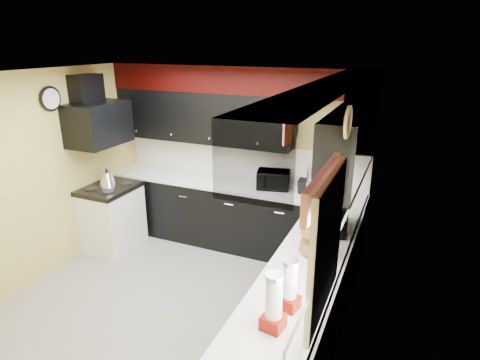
# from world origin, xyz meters

# --- Properties ---
(ground) EXTENTS (3.60, 3.60, 0.00)m
(ground) POSITION_xyz_m (0.00, 0.00, 0.00)
(ground) COLOR gray
(ground) RESTS_ON ground
(wall_back) EXTENTS (3.60, 0.06, 2.50)m
(wall_back) POSITION_xyz_m (0.00, 1.80, 1.25)
(wall_back) COLOR #E0C666
(wall_back) RESTS_ON ground
(wall_right) EXTENTS (0.06, 3.60, 2.50)m
(wall_right) POSITION_xyz_m (1.80, 0.00, 1.25)
(wall_right) COLOR #E0C666
(wall_right) RESTS_ON ground
(wall_left) EXTENTS (0.06, 3.60, 2.50)m
(wall_left) POSITION_xyz_m (-1.80, 0.00, 1.25)
(wall_left) COLOR #E0C666
(wall_left) RESTS_ON ground
(ceiling) EXTENTS (3.60, 3.60, 0.06)m
(ceiling) POSITION_xyz_m (0.00, 0.00, 2.50)
(ceiling) COLOR white
(ceiling) RESTS_ON wall_back
(cab_back) EXTENTS (3.60, 0.60, 0.90)m
(cab_back) POSITION_xyz_m (0.00, 1.50, 0.45)
(cab_back) COLOR black
(cab_back) RESTS_ON ground
(cab_right) EXTENTS (0.60, 3.00, 0.90)m
(cab_right) POSITION_xyz_m (1.50, -0.30, 0.45)
(cab_right) COLOR black
(cab_right) RESTS_ON ground
(counter_back) EXTENTS (3.62, 0.64, 0.04)m
(counter_back) POSITION_xyz_m (0.00, 1.50, 0.92)
(counter_back) COLOR white
(counter_back) RESTS_ON cab_back
(counter_right) EXTENTS (0.64, 3.02, 0.04)m
(counter_right) POSITION_xyz_m (1.50, -0.30, 0.92)
(counter_right) COLOR white
(counter_right) RESTS_ON cab_right
(splash_back) EXTENTS (3.60, 0.02, 0.50)m
(splash_back) POSITION_xyz_m (0.00, 1.79, 1.19)
(splash_back) COLOR white
(splash_back) RESTS_ON counter_back
(splash_right) EXTENTS (0.02, 3.60, 0.50)m
(splash_right) POSITION_xyz_m (1.79, 0.00, 1.19)
(splash_right) COLOR white
(splash_right) RESTS_ON counter_right
(upper_back) EXTENTS (2.60, 0.35, 0.70)m
(upper_back) POSITION_xyz_m (-0.50, 1.62, 1.80)
(upper_back) COLOR black
(upper_back) RESTS_ON wall_back
(upper_right) EXTENTS (0.35, 1.80, 0.70)m
(upper_right) POSITION_xyz_m (1.62, 0.90, 1.80)
(upper_right) COLOR black
(upper_right) RESTS_ON wall_right
(soffit_back) EXTENTS (3.60, 0.36, 0.35)m
(soffit_back) POSITION_xyz_m (0.00, 1.62, 2.33)
(soffit_back) COLOR black
(soffit_back) RESTS_ON wall_back
(soffit_right) EXTENTS (0.36, 3.24, 0.35)m
(soffit_right) POSITION_xyz_m (1.62, -0.18, 2.33)
(soffit_right) COLOR black
(soffit_right) RESTS_ON wall_right
(stove) EXTENTS (0.60, 0.75, 0.86)m
(stove) POSITION_xyz_m (-1.50, 0.75, 0.43)
(stove) COLOR white
(stove) RESTS_ON ground
(cooktop) EXTENTS (0.62, 0.77, 0.06)m
(cooktop) POSITION_xyz_m (-1.50, 0.75, 0.89)
(cooktop) COLOR black
(cooktop) RESTS_ON stove
(hood) EXTENTS (0.50, 0.78, 0.55)m
(hood) POSITION_xyz_m (-1.55, 0.75, 1.78)
(hood) COLOR black
(hood) RESTS_ON wall_left
(hood_duct) EXTENTS (0.24, 0.40, 0.40)m
(hood_duct) POSITION_xyz_m (-1.68, 0.75, 2.20)
(hood_duct) COLOR black
(hood_duct) RESTS_ON wall_left
(window) EXTENTS (0.03, 0.86, 0.96)m
(window) POSITION_xyz_m (1.79, -0.90, 1.55)
(window) COLOR white
(window) RESTS_ON wall_right
(valance) EXTENTS (0.04, 0.88, 0.20)m
(valance) POSITION_xyz_m (1.73, -0.90, 1.95)
(valance) COLOR red
(valance) RESTS_ON wall_right
(pan_top) EXTENTS (0.03, 0.22, 0.40)m
(pan_top) POSITION_xyz_m (0.82, 1.55, 2.00)
(pan_top) COLOR black
(pan_top) RESTS_ON upper_back
(pan_mid) EXTENTS (0.03, 0.28, 0.46)m
(pan_mid) POSITION_xyz_m (0.82, 1.42, 1.75)
(pan_mid) COLOR black
(pan_mid) RESTS_ON upper_back
(pan_low) EXTENTS (0.03, 0.24, 0.42)m
(pan_low) POSITION_xyz_m (0.82, 1.68, 1.72)
(pan_low) COLOR black
(pan_low) RESTS_ON upper_back
(cut_board) EXTENTS (0.03, 0.26, 0.35)m
(cut_board) POSITION_xyz_m (0.83, 1.30, 1.80)
(cut_board) COLOR white
(cut_board) RESTS_ON upper_back
(baskets) EXTENTS (0.27, 0.27, 0.50)m
(baskets) POSITION_xyz_m (1.52, 0.05, 1.18)
(baskets) COLOR brown
(baskets) RESTS_ON upper_right
(clock) EXTENTS (0.03, 0.30, 0.30)m
(clock) POSITION_xyz_m (-1.77, 0.25, 2.15)
(clock) COLOR black
(clock) RESTS_ON wall_left
(deco_plate) EXTENTS (0.03, 0.24, 0.24)m
(deco_plate) POSITION_xyz_m (1.77, -0.35, 2.25)
(deco_plate) COLOR white
(deco_plate) RESTS_ON wall_right
(toaster_oven) EXTENTS (0.48, 0.43, 0.24)m
(toaster_oven) POSITION_xyz_m (0.60, 1.53, 1.06)
(toaster_oven) COLOR black
(toaster_oven) RESTS_ON counter_back
(microwave) EXTENTS (0.56, 0.68, 0.32)m
(microwave) POSITION_xyz_m (1.48, 0.62, 1.10)
(microwave) COLOR black
(microwave) RESTS_ON counter_right
(utensil_crock) EXTENTS (0.15, 0.15, 0.14)m
(utensil_crock) POSITION_xyz_m (1.09, 1.54, 1.01)
(utensil_crock) COLOR white
(utensil_crock) RESTS_ON counter_back
(knife_block) EXTENTS (0.09, 0.13, 0.20)m
(knife_block) POSITION_xyz_m (1.00, 1.49, 1.04)
(knife_block) COLOR black
(knife_block) RESTS_ON counter_back
(kettle) EXTENTS (0.29, 0.29, 0.20)m
(kettle) POSITION_xyz_m (-1.52, 0.76, 1.02)
(kettle) COLOR silver
(kettle) RESTS_ON cooktop
(dispenser_a) EXTENTS (0.17, 0.17, 0.40)m
(dispenser_a) POSITION_xyz_m (1.50, -1.08, 1.14)
(dispenser_a) COLOR #6F000F
(dispenser_a) RESTS_ON counter_right
(dispenser_b) EXTENTS (0.16, 0.16, 0.37)m
(dispenser_b) POSITION_xyz_m (1.53, -0.83, 1.12)
(dispenser_b) COLOR #5B0914
(dispenser_b) RESTS_ON counter_right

